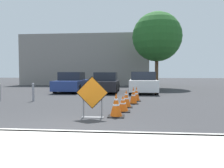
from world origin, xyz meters
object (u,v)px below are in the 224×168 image
object	(u,v)px
traffic_cone_second	(123,104)
traffic_cone_fifth	(136,94)
road_closed_sign	(92,96)
bollard_nearest	(33,92)
traffic_cone_third	(126,99)
bollard_second	(0,92)
traffic_cone_fourth	(133,95)
parked_car_nearest	(72,83)
parked_car_second	(106,83)
traffic_cone_nearest	(116,105)
parked_car_third	(143,83)

from	to	relation	value
traffic_cone_second	traffic_cone_fifth	distance (m)	3.09
road_closed_sign	bollard_nearest	distance (m)	5.21
traffic_cone_third	bollard_second	bearing A→B (deg)	167.05
traffic_cone_third	traffic_cone_fourth	world-z (taller)	traffic_cone_fourth
traffic_cone_second	bollard_second	xyz separation A→B (m)	(-6.31, 2.51, 0.18)
parked_car_nearest	bollard_second	world-z (taller)	parked_car_nearest
traffic_cone_second	traffic_cone_fourth	world-z (taller)	traffic_cone_fourth
traffic_cone_fourth	parked_car_second	distance (m)	6.06
traffic_cone_nearest	parked_car_second	bearing A→B (deg)	98.92
road_closed_sign	bollard_second	xyz separation A→B (m)	(-5.41, 3.72, -0.22)
traffic_cone_second	parked_car_second	bearing A→B (deg)	101.25
road_closed_sign	parked_car_second	xyz separation A→B (m)	(-0.65, 9.02, -0.02)
traffic_cone_fourth	bollard_nearest	bearing A→B (deg)	175.02
traffic_cone_nearest	parked_car_nearest	distance (m)	10.10
traffic_cone_second	parked_car_third	size ratio (longest dim) A/B	0.14
traffic_cone_fourth	parked_car_second	bearing A→B (deg)	108.76
traffic_cone_fifth	parked_car_second	distance (m)	5.22
parked_car_second	parked_car_third	world-z (taller)	parked_car_third
traffic_cone_third	parked_car_nearest	size ratio (longest dim) A/B	0.16
parked_car_third	bollard_second	size ratio (longest dim) A/B	4.87
parked_car_nearest	parked_car_third	distance (m)	5.36
traffic_cone_second	parked_car_third	world-z (taller)	parked_car_third
traffic_cone_second	traffic_cone_fifth	xyz separation A→B (m)	(0.55, 3.04, 0.08)
parked_car_nearest	traffic_cone_second	bearing A→B (deg)	114.92
traffic_cone_third	traffic_cone_fourth	distance (m)	1.08
traffic_cone_fifth	parked_car_third	distance (m)	4.83
traffic_cone_second	parked_car_nearest	distance (m)	9.32
traffic_cone_nearest	traffic_cone_second	bearing A→B (deg)	79.43
traffic_cone_second	bollard_nearest	xyz separation A→B (m)	(-4.55, 2.51, 0.20)
parked_car_second	bollard_nearest	xyz separation A→B (m)	(-3.00, -5.30, -0.18)
road_closed_sign	traffic_cone_nearest	distance (m)	0.83
traffic_cone_fourth	bollard_second	xyz separation A→B (m)	(-6.70, 0.43, 0.09)
traffic_cone_nearest	bollard_second	bearing A→B (deg)	150.54
traffic_cone_nearest	bollard_nearest	distance (m)	5.58
bollard_second	parked_car_third	bearing A→B (deg)	35.60
road_closed_sign	traffic_cone_fourth	world-z (taller)	road_closed_sign
parked_car_third	bollard_second	distance (m)	9.13
bollard_second	traffic_cone_fourth	bearing A→B (deg)	-3.68
traffic_cone_fourth	traffic_cone_fifth	size ratio (longest dim) A/B	1.05
traffic_cone_third	traffic_cone_fifth	world-z (taller)	traffic_cone_fifth
traffic_cone_fifth	bollard_nearest	world-z (taller)	bollard_nearest
traffic_cone_nearest	traffic_cone_fourth	distance (m)	3.09
road_closed_sign	traffic_cone_fifth	xyz separation A→B (m)	(1.45, 4.25, -0.32)
road_closed_sign	bollard_second	world-z (taller)	road_closed_sign
traffic_cone_nearest	traffic_cone_fourth	size ratio (longest dim) A/B	0.99
parked_car_second	traffic_cone_second	bearing A→B (deg)	101.13
traffic_cone_second	bollard_second	bearing A→B (deg)	158.30
traffic_cone_fifth	bollard_second	world-z (taller)	bollard_second
traffic_cone_second	bollard_nearest	world-z (taller)	bollard_nearest
traffic_cone_fourth	road_closed_sign	bearing A→B (deg)	-111.50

